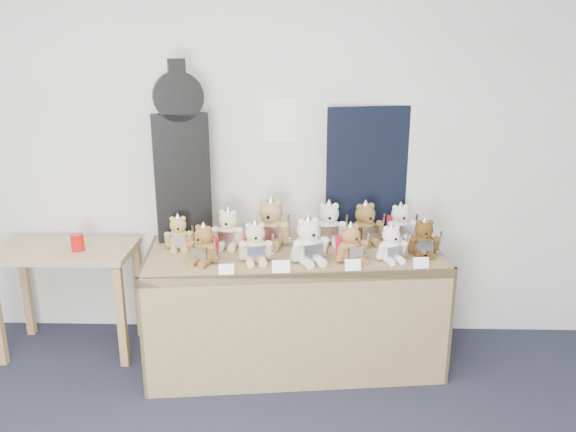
{
  "coord_description": "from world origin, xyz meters",
  "views": [
    {
      "loc": [
        0.82,
        -1.24,
        1.95
      ],
      "look_at": [
        0.73,
        1.95,
        1.01
      ],
      "focal_mm": 35.0,
      "sensor_mm": 36.0,
      "label": 1
    }
  ],
  "objects_px": {
    "teddy_front_far_right": "(391,245)",
    "teddy_back_left": "(228,230)",
    "guitar_case": "(181,155)",
    "display_table": "(295,279)",
    "teddy_back_centre_left": "(271,225)",
    "teddy_front_end": "(424,239)",
    "teddy_back_right": "(365,225)",
    "side_table": "(67,266)",
    "teddy_front_centre": "(309,242)",
    "teddy_front_far_left": "(204,246)",
    "teddy_back_end": "(400,224)",
    "teddy_back_far_left": "(179,234)",
    "teddy_back_centre_right": "(329,225)",
    "teddy_front_left": "(255,244)",
    "red_cup": "(78,243)",
    "teddy_front_right": "(351,245)"
  },
  "relations": [
    {
      "from": "teddy_back_end",
      "to": "teddy_front_far_right",
      "type": "bearing_deg",
      "value": -120.38
    },
    {
      "from": "teddy_front_end",
      "to": "teddy_front_far_right",
      "type": "bearing_deg",
      "value": -156.68
    },
    {
      "from": "red_cup",
      "to": "teddy_front_far_left",
      "type": "distance_m",
      "value": 0.9
    },
    {
      "from": "teddy_front_left",
      "to": "teddy_back_centre_left",
      "type": "bearing_deg",
      "value": 67.45
    },
    {
      "from": "side_table",
      "to": "teddy_back_left",
      "type": "distance_m",
      "value": 1.1
    },
    {
      "from": "teddy_front_centre",
      "to": "teddy_back_end",
      "type": "relative_size",
      "value": 1.15
    },
    {
      "from": "teddy_front_end",
      "to": "teddy_back_right",
      "type": "relative_size",
      "value": 0.85
    },
    {
      "from": "guitar_case",
      "to": "teddy_front_end",
      "type": "distance_m",
      "value": 1.6
    },
    {
      "from": "display_table",
      "to": "red_cup",
      "type": "xyz_separation_m",
      "value": [
        -1.39,
        0.12,
        0.19
      ]
    },
    {
      "from": "display_table",
      "to": "teddy_front_far_left",
      "type": "distance_m",
      "value": 0.61
    },
    {
      "from": "teddy_front_far_right",
      "to": "teddy_back_end",
      "type": "relative_size",
      "value": 0.91
    },
    {
      "from": "teddy_back_right",
      "to": "teddy_front_end",
      "type": "bearing_deg",
      "value": -55.2
    },
    {
      "from": "teddy_back_end",
      "to": "teddy_back_right",
      "type": "bearing_deg",
      "value": -175.56
    },
    {
      "from": "teddy_back_left",
      "to": "teddy_front_far_right",
      "type": "bearing_deg",
      "value": -7.62
    },
    {
      "from": "teddy_front_end",
      "to": "teddy_back_centre_right",
      "type": "distance_m",
      "value": 0.61
    },
    {
      "from": "guitar_case",
      "to": "teddy_back_centre_right",
      "type": "relative_size",
      "value": 3.81
    },
    {
      "from": "teddy_back_end",
      "to": "teddy_front_centre",
      "type": "bearing_deg",
      "value": -158.27
    },
    {
      "from": "side_table",
      "to": "teddy_back_centre_left",
      "type": "xyz_separation_m",
      "value": [
        1.34,
        0.01,
        0.29
      ]
    },
    {
      "from": "teddy_back_centre_right",
      "to": "teddy_back_right",
      "type": "height_order",
      "value": "same"
    },
    {
      "from": "side_table",
      "to": "teddy_back_far_left",
      "type": "bearing_deg",
      "value": -6.4
    },
    {
      "from": "guitar_case",
      "to": "teddy_front_right",
      "type": "bearing_deg",
      "value": -38.32
    },
    {
      "from": "display_table",
      "to": "teddy_front_right",
      "type": "bearing_deg",
      "value": -24.76
    },
    {
      "from": "teddy_front_far_right",
      "to": "teddy_back_centre_left",
      "type": "relative_size",
      "value": 0.72
    },
    {
      "from": "teddy_back_far_left",
      "to": "teddy_back_left",
      "type": "bearing_deg",
      "value": -2.95
    },
    {
      "from": "guitar_case",
      "to": "teddy_front_far_right",
      "type": "bearing_deg",
      "value": -33.6
    },
    {
      "from": "teddy_front_right",
      "to": "teddy_front_far_right",
      "type": "height_order",
      "value": "teddy_front_right"
    },
    {
      "from": "teddy_back_far_left",
      "to": "teddy_back_right",
      "type": "bearing_deg",
      "value": -4.12
    },
    {
      "from": "red_cup",
      "to": "guitar_case",
      "type": "bearing_deg",
      "value": 14.06
    },
    {
      "from": "guitar_case",
      "to": "teddy_front_far_left",
      "type": "relative_size",
      "value": 4.42
    },
    {
      "from": "teddy_front_end",
      "to": "teddy_back_right",
      "type": "bearing_deg",
      "value": 145.55
    },
    {
      "from": "teddy_front_far_right",
      "to": "teddy_back_left",
      "type": "xyz_separation_m",
      "value": [
        -0.99,
        0.21,
        0.01
      ]
    },
    {
      "from": "guitar_case",
      "to": "teddy_back_far_left",
      "type": "relative_size",
      "value": 4.76
    },
    {
      "from": "teddy_back_left",
      "to": "teddy_back_far_left",
      "type": "height_order",
      "value": "teddy_back_left"
    },
    {
      "from": "guitar_case",
      "to": "teddy_back_right",
      "type": "distance_m",
      "value": 1.26
    },
    {
      "from": "guitar_case",
      "to": "teddy_front_left",
      "type": "bearing_deg",
      "value": -57.0
    },
    {
      "from": "side_table",
      "to": "teddy_back_far_left",
      "type": "relative_size",
      "value": 3.64
    },
    {
      "from": "teddy_back_centre_left",
      "to": "teddy_back_end",
      "type": "xyz_separation_m",
      "value": [
        0.84,
        0.14,
        -0.03
      ]
    },
    {
      "from": "teddy_back_far_left",
      "to": "teddy_front_far_right",
      "type": "bearing_deg",
      "value": -18.51
    },
    {
      "from": "teddy_back_right",
      "to": "teddy_back_end",
      "type": "distance_m",
      "value": 0.25
    },
    {
      "from": "teddy_back_end",
      "to": "teddy_front_end",
      "type": "bearing_deg",
      "value": -86.17
    },
    {
      "from": "display_table",
      "to": "guitar_case",
      "type": "bearing_deg",
      "value": 152.52
    },
    {
      "from": "teddy_back_right",
      "to": "teddy_back_end",
      "type": "xyz_separation_m",
      "value": [
        0.23,
        0.08,
        -0.01
      ]
    },
    {
      "from": "teddy_front_left",
      "to": "teddy_back_left",
      "type": "xyz_separation_m",
      "value": [
        -0.19,
        0.26,
        0.0
      ]
    },
    {
      "from": "teddy_front_centre",
      "to": "teddy_back_centre_left",
      "type": "distance_m",
      "value": 0.38
    },
    {
      "from": "teddy_back_centre_left",
      "to": "teddy_back_right",
      "type": "relative_size",
      "value": 1.14
    },
    {
      "from": "teddy_front_centre",
      "to": "teddy_front_end",
      "type": "xyz_separation_m",
      "value": [
        0.7,
        0.14,
        -0.02
      ]
    },
    {
      "from": "teddy_front_end",
      "to": "teddy_back_far_left",
      "type": "height_order",
      "value": "teddy_front_end"
    },
    {
      "from": "teddy_front_far_left",
      "to": "teddy_back_centre_right",
      "type": "relative_size",
      "value": 0.86
    },
    {
      "from": "guitar_case",
      "to": "teddy_front_right",
      "type": "relative_size",
      "value": 4.42
    },
    {
      "from": "display_table",
      "to": "teddy_back_centre_left",
      "type": "bearing_deg",
      "value": 125.81
    }
  ]
}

